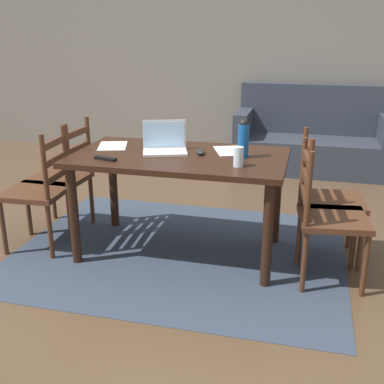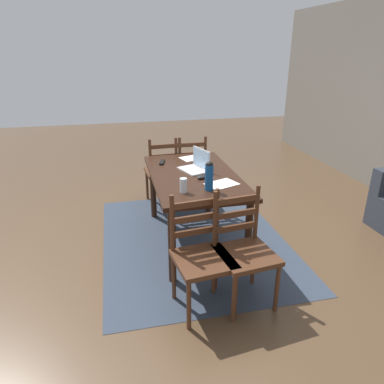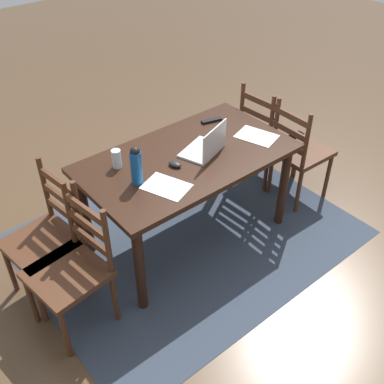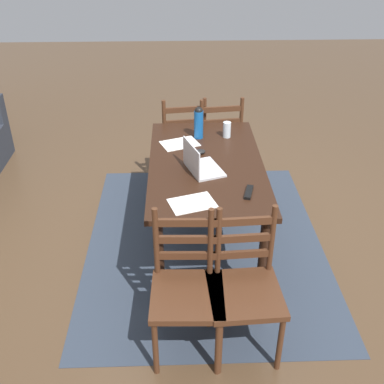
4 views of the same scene
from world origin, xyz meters
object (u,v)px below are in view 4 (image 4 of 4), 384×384
object	(u,v)px
water_bottle	(199,122)
drinking_glass	(227,130)
chair_left_far	(187,290)
tv_remote	(249,192)
chair_right_near	(217,140)
laptop	(199,164)
computer_mouse	(199,152)
dining_table	(206,174)
chair_left_near	(244,288)
chair_right_far	(182,141)

from	to	relation	value
water_bottle	drinking_glass	xyz separation A→B (m)	(0.01, -0.24, -0.08)
chair_left_far	drinking_glass	bearing A→B (deg)	-13.87
water_bottle	tv_remote	distance (m)	0.98
chair_right_near	laptop	size ratio (longest dim) A/B	2.54
chair_left_far	computer_mouse	xyz separation A→B (m)	(1.21, -0.13, 0.33)
chair_right_near	laptop	bearing A→B (deg)	168.54
laptop	tv_remote	world-z (taller)	laptop
dining_table	chair_left_far	distance (m)	1.09
water_bottle	drinking_glass	bearing A→B (deg)	-88.72
chair_left_far	tv_remote	world-z (taller)	chair_left_far
water_bottle	computer_mouse	bearing A→B (deg)	178.56
water_bottle	computer_mouse	distance (m)	0.33
dining_table	drinking_glass	bearing A→B (deg)	-23.69
chair_left_far	laptop	size ratio (longest dim) A/B	2.54
chair_left_near	chair_right_near	size ratio (longest dim) A/B	1.00
drinking_glass	tv_remote	world-z (taller)	drinking_glass
dining_table	chair_right_far	world-z (taller)	chair_right_far
computer_mouse	chair_right_far	bearing A→B (deg)	-8.88
laptop	water_bottle	bearing A→B (deg)	-2.37
computer_mouse	tv_remote	size ratio (longest dim) A/B	0.59
chair_left_near	computer_mouse	xyz separation A→B (m)	(1.21, 0.22, 0.33)
chair_left_far	water_bottle	size ratio (longest dim) A/B	3.47
water_bottle	computer_mouse	xyz separation A→B (m)	(-0.31, 0.01, -0.13)
chair_right_far	laptop	bearing A→B (deg)	-174.84
water_bottle	chair_right_near	bearing A→B (deg)	-19.76
chair_left_far	laptop	xyz separation A→B (m)	(0.93, -0.11, 0.37)
drinking_glass	tv_remote	bearing A→B (deg)	-176.16
dining_table	laptop	bearing A→B (deg)	154.60
chair_left_near	computer_mouse	distance (m)	1.27
dining_table	tv_remote	bearing A→B (deg)	-150.17
computer_mouse	chair_right_near	bearing A→B (deg)	-30.50
water_bottle	computer_mouse	world-z (taller)	water_bottle
dining_table	drinking_glass	world-z (taller)	drinking_glass
chair_right_near	tv_remote	distance (m)	1.56
chair_left_far	water_bottle	bearing A→B (deg)	-5.11
chair_right_near	drinking_glass	distance (m)	0.71
drinking_glass	tv_remote	xyz separation A→B (m)	(-0.92, -0.06, -0.06)
drinking_glass	computer_mouse	xyz separation A→B (m)	(-0.31, 0.25, -0.05)
chair_right_far	computer_mouse	size ratio (longest dim) A/B	9.50
laptop	computer_mouse	bearing A→B (deg)	-3.39
chair_left_near	computer_mouse	world-z (taller)	chair_left_near
laptop	water_bottle	xyz separation A→B (m)	(0.59, -0.02, 0.08)
dining_table	chair_left_far	world-z (taller)	chair_left_far
drinking_glass	computer_mouse	bearing A→B (deg)	141.56
chair_left_near	dining_table	bearing A→B (deg)	9.22
chair_left_near	laptop	distance (m)	1.03
dining_table	water_bottle	size ratio (longest dim) A/B	5.64
chair_right_near	chair_left_far	bearing A→B (deg)	170.55
chair_left_far	computer_mouse	size ratio (longest dim) A/B	9.50
dining_table	chair_left_far	xyz separation A→B (m)	(-1.06, 0.17, -0.21)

